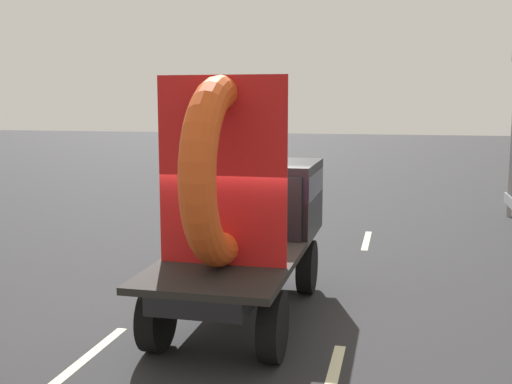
# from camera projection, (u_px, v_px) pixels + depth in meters

# --- Properties ---
(ground_plane) EXTENTS (120.00, 120.00, 0.00)m
(ground_plane) POSITION_uv_depth(u_px,v_px,m) (233.00, 319.00, 10.18)
(ground_plane) COLOR #28282B
(flatbed_truck) EXTENTS (2.02, 5.13, 3.92)m
(flatbed_truck) POSITION_uv_depth(u_px,v_px,m) (248.00, 206.00, 10.44)
(flatbed_truck) COLOR black
(flatbed_truck) RESTS_ON ground_plane
(distant_sedan) EXTENTS (1.65, 3.85, 1.26)m
(distant_sedan) POSITION_uv_depth(u_px,v_px,m) (257.00, 170.00, 26.20)
(distant_sedan) COLOR black
(distant_sedan) RESTS_ON ground_plane
(lane_dash_left_near) EXTENTS (0.16, 2.79, 0.01)m
(lane_dash_left_near) POSITION_uv_depth(u_px,v_px,m) (78.00, 365.00, 8.40)
(lane_dash_left_near) COLOR beige
(lane_dash_left_near) RESTS_ON ground_plane
(lane_dash_left_far) EXTENTS (0.16, 2.37, 0.01)m
(lane_dash_left_far) POSITION_uv_depth(u_px,v_px,m) (231.00, 240.00, 15.98)
(lane_dash_left_far) COLOR beige
(lane_dash_left_far) RESTS_ON ground_plane
(lane_dash_right_near) EXTENTS (0.16, 2.39, 0.01)m
(lane_dash_right_near) POSITION_uv_depth(u_px,v_px,m) (331.00, 382.00, 7.89)
(lane_dash_right_near) COLOR beige
(lane_dash_right_near) RESTS_ON ground_plane
(lane_dash_right_far) EXTENTS (0.16, 2.22, 0.01)m
(lane_dash_right_far) POSITION_uv_depth(u_px,v_px,m) (367.00, 240.00, 15.95)
(lane_dash_right_far) COLOR beige
(lane_dash_right_far) RESTS_ON ground_plane
(oncoming_car) EXTENTS (1.65, 3.84, 1.25)m
(oncoming_car) POSITION_uv_depth(u_px,v_px,m) (244.00, 164.00, 28.63)
(oncoming_car) COLOR black
(oncoming_car) RESTS_ON ground_plane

